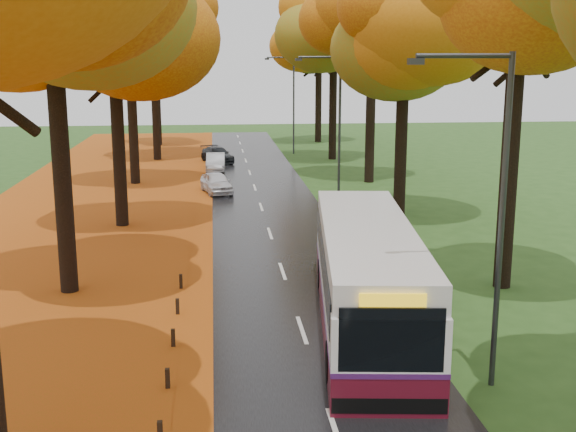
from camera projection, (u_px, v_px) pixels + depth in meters
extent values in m
cube|color=black|center=(268.00, 229.00, 33.82)|extent=(6.50, 90.00, 0.04)
cube|color=silver|center=(268.00, 228.00, 33.81)|extent=(0.12, 90.00, 0.01)
cube|color=#884C0C|center=(72.00, 234.00, 32.92)|extent=(12.00, 90.00, 0.02)
cube|color=#B23E12|center=(203.00, 230.00, 33.51)|extent=(0.90, 90.00, 0.01)
cylinder|color=black|center=(61.00, 159.00, 23.83)|extent=(0.60, 0.60, 9.15)
cylinder|color=black|center=(118.00, 142.00, 33.73)|extent=(0.60, 0.60, 8.00)
ellipsoid|color=orange|center=(113.00, 32.00, 32.66)|extent=(9.20, 9.20, 7.18)
cylinder|color=black|center=(132.00, 116.00, 45.27)|extent=(0.60, 0.60, 8.58)
ellipsoid|color=orange|center=(128.00, 28.00, 44.12)|extent=(8.00, 8.00, 6.24)
cylinder|color=black|center=(155.00, 101.00, 55.95)|extent=(0.60, 0.60, 9.15)
ellipsoid|color=orange|center=(152.00, 25.00, 54.73)|extent=(9.20, 9.20, 7.18)
cylinder|color=black|center=(157.00, 101.00, 65.73)|extent=(0.60, 0.60, 8.00)
ellipsoid|color=orange|center=(155.00, 45.00, 64.66)|extent=(8.00, 8.00, 6.24)
cylinder|color=black|center=(510.00, 156.00, 24.36)|extent=(0.60, 0.60, 9.22)
cylinder|color=black|center=(401.00, 135.00, 36.07)|extent=(0.60, 0.60, 8.19)
ellipsoid|color=#C57F0E|center=(405.00, 29.00, 34.97)|extent=(9.20, 9.20, 7.18)
cylinder|color=black|center=(370.00, 114.00, 45.79)|extent=(0.60, 0.60, 8.70)
ellipsoid|color=#C57F0E|center=(373.00, 26.00, 44.62)|extent=(8.20, 8.20, 6.40)
cylinder|color=black|center=(333.00, 100.00, 56.36)|extent=(0.60, 0.60, 9.22)
ellipsoid|color=#C57F0E|center=(334.00, 24.00, 55.13)|extent=(9.20, 9.20, 7.18)
cylinder|color=black|center=(318.00, 99.00, 68.19)|extent=(0.60, 0.60, 8.19)
ellipsoid|color=#C57F0E|center=(319.00, 43.00, 67.09)|extent=(8.20, 8.20, 6.40)
cube|color=black|center=(168.00, 379.00, 17.46)|extent=(0.11, 0.11, 0.52)
cube|color=black|center=(173.00, 338.00, 19.99)|extent=(0.11, 0.11, 0.52)
cube|color=black|center=(177.00, 307.00, 22.51)|extent=(0.11, 0.11, 0.52)
cube|color=black|center=(181.00, 282.00, 25.04)|extent=(0.11, 0.11, 0.52)
cylinder|color=#333538|center=(501.00, 226.00, 16.87)|extent=(0.14, 0.14, 8.00)
cylinder|color=#333538|center=(465.00, 56.00, 15.92)|extent=(2.20, 0.11, 0.11)
cube|color=#333538|center=(416.00, 61.00, 15.84)|extent=(0.35, 0.18, 0.14)
cylinder|color=#333538|center=(339.00, 132.00, 38.25)|extent=(0.14, 0.14, 8.00)
cylinder|color=#333538|center=(320.00, 57.00, 37.30)|extent=(2.20, 0.11, 0.11)
cube|color=#333538|center=(299.00, 59.00, 37.21)|extent=(0.35, 0.18, 0.14)
cylinder|color=#333538|center=(294.00, 106.00, 59.62)|extent=(0.14, 0.14, 8.00)
cylinder|color=#333538|center=(280.00, 57.00, 58.67)|extent=(2.20, 0.11, 0.11)
cube|color=#333538|center=(267.00, 59.00, 58.59)|extent=(0.35, 0.18, 0.14)
cube|color=#520C1B|center=(366.00, 310.00, 21.51)|extent=(3.95, 11.76, 0.94)
cube|color=silver|center=(367.00, 273.00, 21.26)|extent=(3.95, 11.76, 1.36)
cube|color=silver|center=(368.00, 238.00, 21.04)|extent=(3.87, 11.52, 0.73)
cube|color=#491A5D|center=(366.00, 293.00, 21.40)|extent=(3.97, 11.78, 0.13)
cube|color=black|center=(367.00, 259.00, 21.17)|extent=(3.87, 10.84, 0.89)
cube|color=black|center=(391.00, 340.00, 15.62)|extent=(2.30, 0.33, 1.47)
cube|color=yellow|center=(393.00, 300.00, 15.42)|extent=(1.44, 0.23, 0.29)
cube|color=black|center=(389.00, 405.00, 15.97)|extent=(2.56, 0.42, 0.37)
cylinder|color=black|center=(332.00, 362.00, 17.68)|extent=(0.41, 1.08, 1.05)
cylinder|color=black|center=(429.00, 362.00, 17.65)|extent=(0.41, 1.08, 1.05)
cylinder|color=black|center=(322.00, 274.00, 24.89)|extent=(0.41, 1.08, 1.05)
cylinder|color=black|center=(391.00, 274.00, 24.86)|extent=(0.41, 1.08, 1.05)
imported|color=silver|center=(216.00, 183.00, 42.62)|extent=(2.19, 3.80, 1.22)
imported|color=#ABADB3|center=(216.00, 162.00, 51.01)|extent=(1.40, 3.75, 1.22)
imported|color=black|center=(217.00, 155.00, 55.10)|extent=(2.86, 4.31, 1.16)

